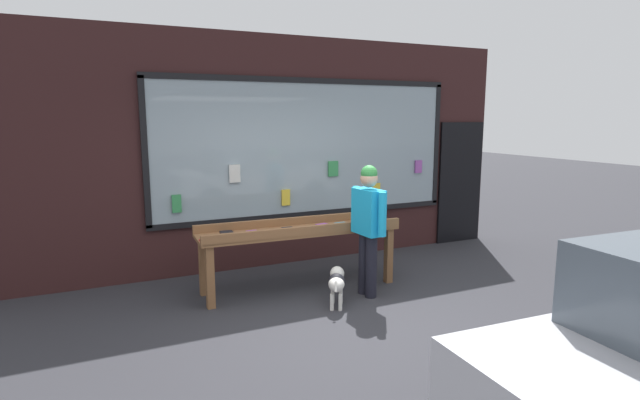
{
  "coord_description": "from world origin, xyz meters",
  "views": [
    {
      "loc": [
        -2.38,
        -4.55,
        2.2
      ],
      "look_at": [
        0.2,
        0.97,
        1.18
      ],
      "focal_mm": 28.0,
      "sensor_mm": 36.0,
      "label": 1
    }
  ],
  "objects": [
    {
      "name": "ground_plane",
      "position": [
        0.0,
        0.0,
        0.0
      ],
      "size": [
        40.0,
        40.0,
        0.0
      ],
      "primitive_type": "plane",
      "color": "#2D2D33"
    },
    {
      "name": "shopfront_facade",
      "position": [
        0.08,
        2.39,
        1.67
      ],
      "size": [
        8.05,
        0.29,
        3.35
      ],
      "color": "#331919",
      "rests_on": "ground_plane"
    },
    {
      "name": "display_table_main",
      "position": [
        0.0,
        1.17,
        0.71
      ],
      "size": [
        2.59,
        0.73,
        0.88
      ],
      "color": "brown",
      "rests_on": "ground_plane"
    },
    {
      "name": "person_browsing",
      "position": [
        0.67,
        0.58,
        0.94
      ],
      "size": [
        0.25,
        0.65,
        1.63
      ],
      "rotation": [
        0.0,
        0.0,
        1.64
      ],
      "color": "black",
      "rests_on": "ground_plane"
    },
    {
      "name": "small_dog",
      "position": [
        0.17,
        0.43,
        0.29
      ],
      "size": [
        0.37,
        0.53,
        0.42
      ],
      "rotation": [
        0.0,
        0.0,
        1.07
      ],
      "color": "white",
      "rests_on": "ground_plane"
    }
  ]
}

